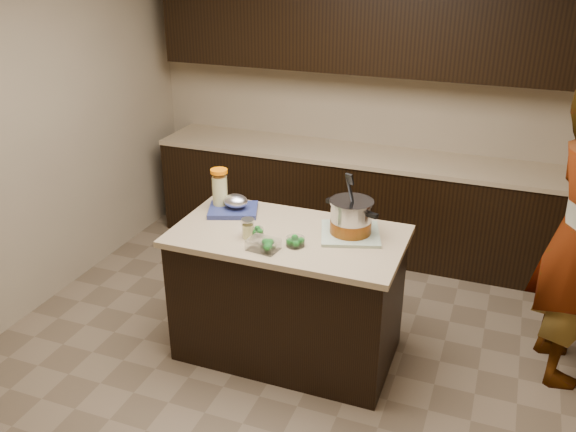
% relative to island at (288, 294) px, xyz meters
% --- Properties ---
extents(ground_plane, '(4.00, 4.00, 0.00)m').
position_rel_island_xyz_m(ground_plane, '(0.00, 0.00, -0.45)').
color(ground_plane, brown).
rests_on(ground_plane, ground).
extents(room_shell, '(4.04, 4.04, 2.72)m').
position_rel_island_xyz_m(room_shell, '(0.00, 0.00, 1.26)').
color(room_shell, tan).
rests_on(room_shell, ground).
extents(back_cabinets, '(3.60, 0.63, 2.33)m').
position_rel_island_xyz_m(back_cabinets, '(0.00, 1.74, 0.49)').
color(back_cabinets, black).
rests_on(back_cabinets, ground).
extents(island, '(1.46, 0.81, 0.90)m').
position_rel_island_xyz_m(island, '(0.00, 0.00, 0.00)').
color(island, black).
rests_on(island, ground).
extents(dish_towel, '(0.45, 0.45, 0.02)m').
position_rel_island_xyz_m(dish_towel, '(0.37, 0.12, 0.46)').
color(dish_towel, '#597851').
rests_on(dish_towel, island).
extents(stock_pot, '(0.37, 0.36, 0.39)m').
position_rel_island_xyz_m(stock_pot, '(0.37, 0.12, 0.56)').
color(stock_pot, '#B7B7BC').
rests_on(stock_pot, dish_towel).
extents(lemonade_pitcher, '(0.15, 0.15, 0.28)m').
position_rel_island_xyz_m(lemonade_pitcher, '(-0.57, 0.20, 0.58)').
color(lemonade_pitcher, '#D0CC7F').
rests_on(lemonade_pitcher, island).
extents(mason_jar, '(0.11, 0.11, 0.13)m').
position_rel_island_xyz_m(mason_jar, '(-0.21, -0.14, 0.51)').
color(mason_jar, '#D0CC7F').
rests_on(mason_jar, island).
extents(broccoli_tub_left, '(0.13, 0.13, 0.05)m').
position_rel_island_xyz_m(broccoli_tub_left, '(-0.18, -0.10, 0.47)').
color(broccoli_tub_left, silver).
rests_on(broccoli_tub_left, island).
extents(broccoli_tub_right, '(0.13, 0.13, 0.05)m').
position_rel_island_xyz_m(broccoli_tub_right, '(0.10, -0.14, 0.47)').
color(broccoli_tub_right, silver).
rests_on(broccoli_tub_right, island).
extents(broccoli_tub_rect, '(0.20, 0.15, 0.07)m').
position_rel_island_xyz_m(broccoli_tub_rect, '(-0.06, -0.26, 0.48)').
color(broccoli_tub_rect, silver).
rests_on(broccoli_tub_rect, island).
extents(blue_tray, '(0.39, 0.36, 0.12)m').
position_rel_island_xyz_m(blue_tray, '(-0.45, 0.17, 0.49)').
color(blue_tray, navy).
rests_on(blue_tray, island).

